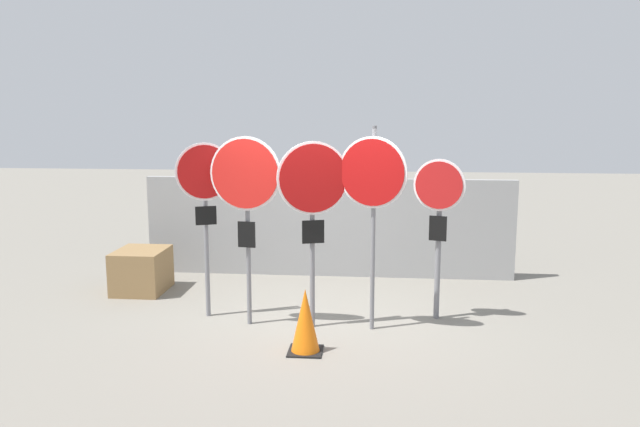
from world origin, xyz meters
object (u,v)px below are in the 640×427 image
object	(u,v)px
stop_sign_2	(313,192)
traffic_cone_0	(305,321)
stop_sign_3	(372,183)
stop_sign_4	(439,207)
stop_sign_1	(246,187)
stop_sign_0	(205,188)
storage_crate	(142,271)

from	to	relation	value
stop_sign_2	traffic_cone_0	distance (m)	1.58
stop_sign_3	stop_sign_2	bearing A→B (deg)	-162.55
stop_sign_3	stop_sign_4	size ratio (longest dim) A/B	1.20
stop_sign_1	stop_sign_4	bearing A→B (deg)	19.17
stop_sign_0	stop_sign_4	bearing A→B (deg)	-17.61
stop_sign_0	stop_sign_4	size ratio (longest dim) A/B	1.10
stop_sign_0	stop_sign_4	distance (m)	3.01
stop_sign_1	stop_sign_4	xyz separation A→B (m)	(2.40, 0.45, -0.29)
stop_sign_1	storage_crate	bearing A→B (deg)	153.70
stop_sign_1	stop_sign_3	world-z (taller)	stop_sign_3
stop_sign_0	stop_sign_3	distance (m)	2.18
stop_sign_3	traffic_cone_0	size ratio (longest dim) A/B	3.42
traffic_cone_0	storage_crate	world-z (taller)	traffic_cone_0
stop_sign_4	traffic_cone_0	size ratio (longest dim) A/B	2.84
stop_sign_3	stop_sign_4	xyz separation A→B (m)	(0.84, 0.49, -0.36)
stop_sign_3	storage_crate	bearing A→B (deg)	177.19
stop_sign_1	stop_sign_2	xyz separation A→B (m)	(0.84, -0.02, -0.06)
stop_sign_2	stop_sign_3	world-z (taller)	stop_sign_3
traffic_cone_0	stop_sign_4	bearing A→B (deg)	39.03
stop_sign_1	stop_sign_4	distance (m)	2.46
stop_sign_0	storage_crate	xyz separation A→B (m)	(-1.32, 1.07, -1.40)
stop_sign_2	traffic_cone_0	size ratio (longest dim) A/B	3.17
stop_sign_0	traffic_cone_0	xyz separation A→B (m)	(1.42, -1.09, -1.35)
stop_sign_0	stop_sign_3	size ratio (longest dim) A/B	0.91
stop_sign_0	stop_sign_3	bearing A→B (deg)	-29.25
stop_sign_2	stop_sign_4	size ratio (longest dim) A/B	1.11
stop_sign_4	traffic_cone_0	bearing A→B (deg)	-123.45
stop_sign_4	stop_sign_3	bearing A→B (deg)	-132.33
stop_sign_1	stop_sign_3	distance (m)	1.56
stop_sign_3	traffic_cone_0	xyz separation A→B (m)	(-0.73, -0.78, -1.48)
stop_sign_2	storage_crate	size ratio (longest dim) A/B	2.78
stop_sign_1	stop_sign_2	size ratio (longest dim) A/B	1.02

